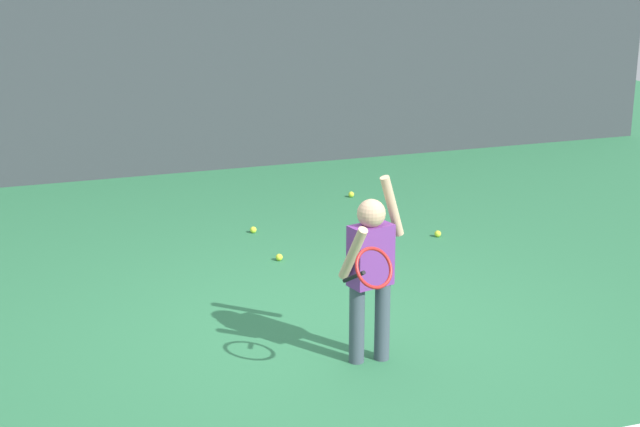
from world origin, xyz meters
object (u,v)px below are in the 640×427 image
object	(u,v)px
tennis_player	(371,266)
tennis_ball_2	(253,230)
tennis_ball_0	(279,257)
tennis_ball_4	(351,194)
tennis_ball_5	(438,234)

from	to	relation	value
tennis_player	tennis_ball_2	world-z (taller)	tennis_player
tennis_ball_0	tennis_ball_4	size ratio (longest dim) A/B	1.00
tennis_ball_2	tennis_ball_5	bearing A→B (deg)	-23.11
tennis_ball_0	tennis_ball_4	bearing A→B (deg)	52.03
tennis_ball_0	tennis_ball_2	world-z (taller)	same
tennis_ball_2	tennis_ball_5	distance (m)	1.86
tennis_ball_0	tennis_ball_2	xyz separation A→B (m)	(-0.01, 0.89, 0.00)
tennis_ball_0	tennis_ball_5	distance (m)	1.71
tennis_player	tennis_ball_5	distance (m)	3.06
tennis_player	tennis_ball_0	distance (m)	2.38
tennis_ball_2	tennis_ball_5	xyz separation A→B (m)	(1.71, -0.73, 0.00)
tennis_ball_0	tennis_ball_4	world-z (taller)	same
tennis_player	tennis_ball_5	xyz separation A→B (m)	(1.72, 2.43, -0.69)
tennis_ball_0	tennis_ball_5	xyz separation A→B (m)	(1.71, 0.16, 0.00)
tennis_ball_5	tennis_ball_2	bearing A→B (deg)	156.89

